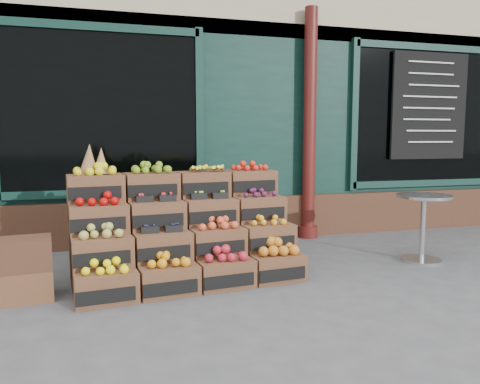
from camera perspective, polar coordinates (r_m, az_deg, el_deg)
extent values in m
plane|color=#4B4B4E|center=(4.57, 4.92, -11.56)|extent=(60.00, 60.00, 0.00)
cube|color=black|center=(9.43, -6.48, 12.55)|extent=(12.00, 6.00, 4.80)
cube|color=black|center=(6.49, -2.06, 7.30)|extent=(12.00, 0.12, 3.00)
cube|color=#46291C|center=(6.52, -1.87, -3.29)|extent=(12.00, 0.18, 0.60)
cube|color=black|center=(6.24, -16.52, 9.36)|extent=(2.40, 0.06, 2.00)
cube|color=black|center=(7.85, 21.67, 8.56)|extent=(2.40, 0.06, 2.00)
cylinder|color=#4C1311|center=(6.70, 8.47, 8.07)|extent=(0.18, 0.18, 3.20)
cube|color=black|center=(7.79, 22.08, 9.66)|extent=(1.30, 0.04, 1.60)
cube|color=brown|center=(4.33, -16.03, -10.99)|extent=(0.57, 0.42, 0.27)
cube|color=black|center=(4.15, -15.71, -12.14)|extent=(0.49, 0.07, 0.12)
cube|color=#FCEC08|center=(4.28, -16.10, -8.75)|extent=(0.45, 0.32, 0.09)
cube|color=brown|center=(4.42, -8.77, -10.46)|extent=(0.57, 0.42, 0.27)
cube|color=black|center=(4.24, -8.13, -11.55)|extent=(0.49, 0.07, 0.12)
cube|color=orange|center=(4.37, -8.81, -8.20)|extent=(0.45, 0.32, 0.09)
cube|color=brown|center=(4.57, -1.92, -9.80)|extent=(0.57, 0.42, 0.27)
cube|color=black|center=(4.40, -1.02, -10.80)|extent=(0.49, 0.07, 0.12)
cube|color=#A51C29|center=(4.52, -1.93, -7.56)|extent=(0.45, 0.32, 0.10)
cube|color=brown|center=(4.78, 4.38, -9.06)|extent=(0.57, 0.42, 0.27)
cube|color=black|center=(4.62, 5.48, -9.98)|extent=(0.49, 0.07, 0.12)
cube|color=#B7691A|center=(4.73, 4.40, -6.79)|extent=(0.45, 0.32, 0.12)
cube|color=brown|center=(4.48, -16.45, -6.90)|extent=(0.57, 0.42, 0.27)
cube|color=black|center=(4.29, -16.17, -7.83)|extent=(0.49, 0.07, 0.12)
cube|color=#A69E47|center=(4.44, -16.53, -4.66)|extent=(0.45, 0.32, 0.09)
cube|color=brown|center=(4.56, -9.49, -6.46)|extent=(0.57, 0.42, 0.27)
cube|color=black|center=(4.38, -8.91, -7.36)|extent=(0.49, 0.07, 0.12)
cube|color=#1E224B|center=(4.53, -9.53, -4.64)|extent=(0.45, 0.32, 0.03)
cube|color=brown|center=(4.71, -2.89, -5.96)|extent=(0.57, 0.42, 0.27)
cube|color=black|center=(4.53, -2.06, -6.80)|extent=(0.49, 0.07, 0.12)
cube|color=#CC4728|center=(4.67, -2.90, -3.86)|extent=(0.45, 0.32, 0.09)
cube|color=brown|center=(4.91, 3.23, -5.43)|extent=(0.57, 0.42, 0.27)
cube|color=black|center=(4.75, 4.25, -6.20)|extent=(0.49, 0.07, 0.12)
cube|color=orange|center=(4.88, 3.24, -3.49)|extent=(0.45, 0.32, 0.07)
cube|color=brown|center=(4.64, -16.84, -3.08)|extent=(0.57, 0.42, 0.27)
cube|color=black|center=(4.46, -16.59, -3.82)|extent=(0.49, 0.07, 0.12)
cube|color=#9D0706|center=(4.62, -16.92, -0.90)|extent=(0.45, 0.32, 0.09)
cube|color=brown|center=(4.73, -10.16, -2.73)|extent=(0.57, 0.42, 0.27)
cube|color=black|center=(4.54, -9.63, -3.44)|extent=(0.49, 0.07, 0.12)
cube|color=#B21E1F|center=(4.70, -10.19, -0.92)|extent=(0.45, 0.32, 0.04)
cube|color=brown|center=(4.87, -3.78, -2.36)|extent=(0.57, 0.42, 0.27)
cube|color=black|center=(4.69, -3.02, -3.04)|extent=(0.49, 0.07, 0.12)
cube|color=#7CCB46|center=(4.85, -3.80, -0.63)|extent=(0.45, 0.32, 0.03)
cube|color=brown|center=(5.07, 2.16, -2.00)|extent=(0.57, 0.42, 0.27)
cube|color=black|center=(4.90, 3.10, -2.62)|extent=(0.49, 0.07, 0.12)
cube|color=#471439|center=(5.04, 2.17, -0.12)|extent=(0.45, 0.32, 0.07)
cube|color=brown|center=(4.83, -17.20, 0.46)|extent=(0.57, 0.42, 0.27)
cube|color=black|center=(4.64, -16.98, -0.11)|extent=(0.49, 0.07, 0.12)
cube|color=gold|center=(4.82, -17.27, 2.57)|extent=(0.45, 0.32, 0.09)
cube|color=brown|center=(4.91, -10.77, 0.74)|extent=(0.57, 0.42, 0.27)
cube|color=black|center=(4.72, -10.29, 0.19)|extent=(0.49, 0.07, 0.12)
cube|color=olive|center=(4.89, -10.82, 2.81)|extent=(0.45, 0.32, 0.09)
cube|color=brown|center=(5.05, -4.61, 0.99)|extent=(0.57, 0.42, 0.27)
cube|color=black|center=(4.86, -3.91, 0.47)|extent=(0.49, 0.07, 0.12)
cube|color=gold|center=(5.03, -4.63, 2.96)|extent=(0.45, 0.32, 0.08)
cube|color=brown|center=(5.24, 1.16, 1.22)|extent=(0.57, 0.42, 0.27)
cube|color=black|center=(5.06, 2.04, 0.73)|extent=(0.49, 0.07, 0.12)
cube|color=red|center=(5.23, 1.16, 3.10)|extent=(0.45, 0.32, 0.08)
cube|color=#46291C|center=(4.69, -6.09, -9.39)|extent=(2.22, 0.61, 0.27)
cube|color=#46291C|center=(4.87, -6.86, -7.19)|extent=(2.22, 0.61, 0.53)
cube|color=#46291C|center=(5.05, -7.56, -5.14)|extent=(2.22, 0.61, 0.80)
cone|color=olive|center=(4.81, -17.93, 3.84)|extent=(0.18, 0.18, 0.31)
cone|color=olive|center=(4.85, -16.57, 3.66)|extent=(0.16, 0.16, 0.27)
cube|color=brown|center=(4.62, -25.26, -10.20)|extent=(0.59, 0.44, 0.27)
cube|color=#46291C|center=(4.55, -25.43, -6.89)|extent=(0.59, 0.44, 0.27)
cylinder|color=#B0B1B7|center=(5.87, 21.22, -7.72)|extent=(0.45, 0.45, 0.03)
cylinder|color=#B0B1B7|center=(5.79, 21.37, -4.22)|extent=(0.06, 0.06, 0.74)
cylinder|color=#B0B1B7|center=(5.74, 21.53, -0.48)|extent=(0.62, 0.62, 0.03)
imported|color=#154C27|center=(7.01, -19.67, 2.59)|extent=(0.83, 0.68, 1.95)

